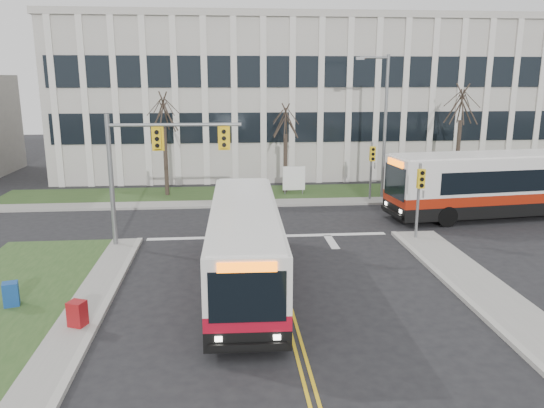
{
  "coord_description": "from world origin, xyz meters",
  "views": [
    {
      "loc": [
        -2.04,
        -17.25,
        7.78
      ],
      "look_at": [
        0.09,
        6.85,
        2.0
      ],
      "focal_mm": 35.0,
      "sensor_mm": 36.0,
      "label": 1
    }
  ],
  "objects_px": {
    "bus_cross": "(505,186)",
    "newspaper_box_blue": "(11,296)",
    "streetlight": "(383,119)",
    "newspaper_box_red": "(78,316)",
    "bus_main": "(245,247)",
    "directory_sign": "(294,179)"
  },
  "relations": [
    {
      "from": "newspaper_box_blue",
      "to": "newspaper_box_red",
      "type": "xyz_separation_m",
      "value": [
        2.7,
        -1.81,
        0.0
      ]
    },
    {
      "from": "streetlight",
      "to": "newspaper_box_red",
      "type": "xyz_separation_m",
      "value": [
        -14.83,
        -17.55,
        -4.72
      ]
    },
    {
      "from": "directory_sign",
      "to": "bus_cross",
      "type": "height_order",
      "value": "bus_cross"
    },
    {
      "from": "bus_cross",
      "to": "newspaper_box_red",
      "type": "distance_m",
      "value": 24.0
    },
    {
      "from": "streetlight",
      "to": "newspaper_box_blue",
      "type": "distance_m",
      "value": 24.02
    },
    {
      "from": "newspaper_box_red",
      "to": "streetlight",
      "type": "bearing_deg",
      "value": 72.12
    },
    {
      "from": "streetlight",
      "to": "bus_cross",
      "type": "xyz_separation_m",
      "value": [
        5.73,
        -5.23,
        -3.4
      ]
    },
    {
      "from": "bus_cross",
      "to": "newspaper_box_blue",
      "type": "height_order",
      "value": "bus_cross"
    },
    {
      "from": "bus_cross",
      "to": "bus_main",
      "type": "bearing_deg",
      "value": -65.63
    },
    {
      "from": "directory_sign",
      "to": "bus_main",
      "type": "relative_size",
      "value": 0.17
    },
    {
      "from": "directory_sign",
      "to": "bus_cross",
      "type": "distance_m",
      "value": 13.03
    },
    {
      "from": "streetlight",
      "to": "newspaper_box_red",
      "type": "height_order",
      "value": "streetlight"
    },
    {
      "from": "directory_sign",
      "to": "streetlight",
      "type": "bearing_deg",
      "value": -13.23
    },
    {
      "from": "newspaper_box_red",
      "to": "directory_sign",
      "type": "bearing_deg",
      "value": 86.06
    },
    {
      "from": "streetlight",
      "to": "bus_cross",
      "type": "bearing_deg",
      "value": -42.39
    },
    {
      "from": "streetlight",
      "to": "directory_sign",
      "type": "xyz_separation_m",
      "value": [
        -5.53,
        1.3,
        -4.02
      ]
    },
    {
      "from": "newspaper_box_blue",
      "to": "bus_cross",
      "type": "bearing_deg",
      "value": 7.27
    },
    {
      "from": "newspaper_box_blue",
      "to": "directory_sign",
      "type": "bearing_deg",
      "value": 37.81
    },
    {
      "from": "directory_sign",
      "to": "newspaper_box_blue",
      "type": "relative_size",
      "value": 2.11
    },
    {
      "from": "directory_sign",
      "to": "bus_main",
      "type": "distance_m",
      "value": 16.05
    },
    {
      "from": "streetlight",
      "to": "newspaper_box_blue",
      "type": "xyz_separation_m",
      "value": [
        -17.53,
        -15.73,
        -4.72
      ]
    },
    {
      "from": "bus_main",
      "to": "newspaper_box_blue",
      "type": "distance_m",
      "value": 8.31
    }
  ]
}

